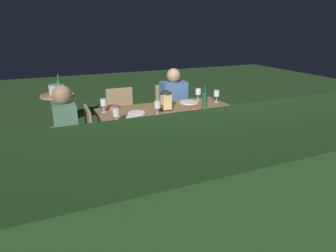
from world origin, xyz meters
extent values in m
plane|color=#26471E|center=(0.00, 0.00, 0.00)|extent=(16.00, 16.00, 0.00)
cube|color=olive|center=(0.00, 0.00, 0.71)|extent=(1.74, 0.85, 0.04)
cube|color=olive|center=(-0.80, -0.36, 0.34)|extent=(0.05, 0.05, 0.69)
cube|color=olive|center=(0.80, -0.36, 0.34)|extent=(0.05, 0.05, 0.69)
cube|color=olive|center=(-0.80, 0.36, 0.34)|extent=(0.05, 0.05, 0.69)
cube|color=olive|center=(0.80, 0.36, 0.34)|extent=(0.05, 0.05, 0.69)
cube|color=#9E7A51|center=(-0.39, -0.75, 0.43)|extent=(0.42, 0.40, 0.03)
cube|color=#9E7A51|center=(-0.39, -0.93, 0.66)|extent=(0.40, 0.02, 0.42)
cylinder|color=#9E7A51|center=(-0.57, -0.58, 0.21)|extent=(0.03, 0.03, 0.42)
cylinder|color=#9E7A51|center=(-0.21, -0.58, 0.21)|extent=(0.03, 0.03, 0.42)
cylinder|color=#9E7A51|center=(-0.57, -0.92, 0.21)|extent=(0.03, 0.03, 0.42)
cylinder|color=#9E7A51|center=(-0.21, -0.92, 0.21)|extent=(0.03, 0.03, 0.42)
cube|color=#426699|center=(-0.39, -0.69, 0.70)|extent=(0.38, 0.24, 0.50)
sphere|color=tan|center=(-0.39, -0.69, 1.04)|extent=(0.21, 0.21, 0.21)
cylinder|color=#426699|center=(-0.48, -0.55, 0.46)|extent=(0.13, 0.36, 0.13)
cylinder|color=#426699|center=(-0.30, -0.55, 0.46)|extent=(0.13, 0.36, 0.13)
cylinder|color=#333338|center=(-0.48, -0.39, 0.23)|extent=(0.11, 0.11, 0.45)
cylinder|color=#333338|center=(-0.30, -0.39, 0.23)|extent=(0.11, 0.11, 0.45)
cube|color=#9E7A51|center=(1.19, 0.00, 0.43)|extent=(0.40, 0.42, 0.03)
cube|color=#9E7A51|center=(1.00, 0.00, 0.66)|extent=(0.03, 0.40, 0.42)
cylinder|color=#9E7A51|center=(1.36, 0.18, 0.21)|extent=(0.03, 0.03, 0.42)
cylinder|color=#9E7A51|center=(1.36, -0.18, 0.21)|extent=(0.03, 0.03, 0.42)
cylinder|color=#9E7A51|center=(1.02, 0.18, 0.21)|extent=(0.03, 0.03, 0.42)
cylinder|color=#9E7A51|center=(1.02, -0.18, 0.21)|extent=(0.03, 0.03, 0.42)
cube|color=#4C7A5B|center=(1.25, 0.00, 0.70)|extent=(0.24, 0.38, 0.50)
sphere|color=#997051|center=(1.25, 0.00, 1.04)|extent=(0.21, 0.21, 0.21)
cylinder|color=#4C7A5B|center=(1.39, 0.09, 0.46)|extent=(0.36, 0.13, 0.13)
cylinder|color=#4C7A5B|center=(1.39, -0.09, 0.46)|extent=(0.36, 0.13, 0.13)
cylinder|color=#333338|center=(1.55, 0.09, 0.23)|extent=(0.11, 0.11, 0.45)
cylinder|color=#333338|center=(1.55, -0.09, 0.23)|extent=(0.11, 0.11, 0.45)
cube|color=#9E7A51|center=(0.39, -0.75, 0.43)|extent=(0.42, 0.40, 0.03)
cube|color=#9E7A51|center=(0.39, -0.93, 0.66)|extent=(0.40, 0.02, 0.42)
cylinder|color=#9E7A51|center=(0.21, -0.58, 0.21)|extent=(0.03, 0.03, 0.42)
cylinder|color=#9E7A51|center=(0.57, -0.58, 0.21)|extent=(0.03, 0.03, 0.42)
cylinder|color=#9E7A51|center=(0.21, -0.92, 0.21)|extent=(0.03, 0.03, 0.42)
cylinder|color=#9E7A51|center=(0.57, -0.92, 0.21)|extent=(0.03, 0.03, 0.42)
cube|color=black|center=(0.03, 0.00, 0.74)|extent=(0.12, 0.12, 0.01)
cube|color=#F9D17A|center=(0.03, 0.00, 0.85)|extent=(0.11, 0.11, 0.20)
cone|color=black|center=(0.03, 0.00, 0.97)|extent=(0.15, 0.15, 0.05)
cylinder|color=#195128|center=(-0.49, 0.08, 0.83)|extent=(0.07, 0.07, 0.20)
cylinder|color=#195128|center=(-0.49, 0.08, 0.98)|extent=(0.03, 0.03, 0.09)
cylinder|color=silver|center=(-0.78, -0.09, 0.74)|extent=(0.06, 0.06, 0.00)
cylinder|color=silver|center=(-0.78, -0.09, 0.78)|extent=(0.01, 0.01, 0.08)
cylinder|color=silver|center=(-0.78, -0.09, 0.86)|extent=(0.08, 0.08, 0.08)
cylinder|color=maroon|center=(-0.78, -0.09, 0.84)|extent=(0.07, 0.07, 0.03)
cylinder|color=silver|center=(-0.60, -0.29, 0.74)|extent=(0.06, 0.06, 0.00)
cylinder|color=silver|center=(-0.60, -0.29, 0.78)|extent=(0.01, 0.01, 0.08)
cylinder|color=silver|center=(-0.60, -0.29, 0.86)|extent=(0.08, 0.08, 0.08)
cylinder|color=maroon|center=(-0.60, -0.29, 0.84)|extent=(0.07, 0.07, 0.03)
cylinder|color=silver|center=(0.77, -0.21, 0.74)|extent=(0.06, 0.06, 0.00)
cylinder|color=silver|center=(0.77, -0.21, 0.78)|extent=(0.01, 0.01, 0.08)
cylinder|color=silver|center=(0.77, -0.21, 0.86)|extent=(0.08, 0.08, 0.08)
cylinder|color=maroon|center=(0.77, -0.21, 0.84)|extent=(0.07, 0.07, 0.03)
cylinder|color=silver|center=(0.20, 0.15, 0.74)|extent=(0.06, 0.06, 0.00)
cylinder|color=silver|center=(0.20, 0.15, 0.78)|extent=(0.01, 0.01, 0.08)
cylinder|color=silver|center=(0.20, 0.15, 0.86)|extent=(0.08, 0.08, 0.08)
cylinder|color=maroon|center=(0.20, 0.15, 0.84)|extent=(0.07, 0.07, 0.03)
cylinder|color=silver|center=(0.73, 0.28, 0.74)|extent=(0.06, 0.06, 0.00)
cylinder|color=silver|center=(0.73, 0.28, 0.78)|extent=(0.01, 0.01, 0.08)
cylinder|color=silver|center=(0.73, 0.28, 0.86)|extent=(0.08, 0.08, 0.08)
cylinder|color=maroon|center=(0.73, 0.28, 0.84)|extent=(0.07, 0.07, 0.03)
cylinder|color=silver|center=(-0.41, -0.21, 0.74)|extent=(0.25, 0.25, 0.01)
cylinder|color=white|center=(0.42, 0.00, 0.74)|extent=(0.21, 0.21, 0.01)
cylinder|color=silver|center=(0.54, 0.23, 0.76)|extent=(0.13, 0.13, 0.05)
cylinder|color=#424C1E|center=(0.54, 0.23, 0.77)|extent=(0.11, 0.11, 0.01)
cylinder|color=#9E5138|center=(-0.31, 0.17, 0.76)|extent=(0.16, 0.16, 0.05)
cylinder|color=tan|center=(-0.31, 0.17, 0.77)|extent=(0.13, 0.13, 0.02)
cylinder|color=#9E5138|center=(0.63, -0.31, 0.76)|extent=(0.15, 0.15, 0.04)
cylinder|color=#477533|center=(0.63, -0.31, 0.76)|extent=(0.12, 0.12, 0.01)
cylinder|color=#9E7A51|center=(1.22, -1.97, 0.61)|extent=(0.57, 0.57, 0.03)
cylinder|color=#9E7A51|center=(1.22, -1.97, 0.30)|extent=(0.07, 0.07, 0.60)
cylinder|color=#9E7A51|center=(1.22, -1.97, 0.01)|extent=(0.43, 0.43, 0.02)
cylinder|color=#B2B7BF|center=(1.22, -1.97, 0.72)|extent=(0.26, 0.26, 0.17)
cylinder|color=white|center=(1.22, -1.97, 0.76)|extent=(0.23, 0.23, 0.04)
cylinder|color=#1E5B2D|center=(1.17, -1.97, 0.80)|extent=(0.07, 0.07, 0.16)
cylinder|color=#1E5B2D|center=(1.17, -1.97, 0.93)|extent=(0.03, 0.03, 0.09)
cube|color=#1E4219|center=(0.00, 2.09, 0.62)|extent=(5.95, 0.82, 1.23)
sphere|color=#1E4219|center=(1.72, 1.28, 0.50)|extent=(0.47, 0.47, 0.47)
camera|label=1|loc=(1.42, 3.26, 1.75)|focal=30.97mm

